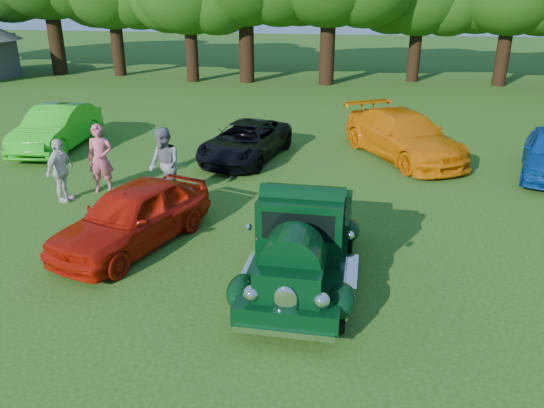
% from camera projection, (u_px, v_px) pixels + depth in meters
% --- Properties ---
extents(ground, '(120.00, 120.00, 0.00)m').
position_uv_depth(ground, '(245.00, 290.00, 9.74)').
color(ground, '#294E12').
rests_on(ground, ground).
extents(hero_pickup, '(2.12, 4.56, 1.78)m').
position_uv_depth(hero_pickup, '(303.00, 242.00, 9.86)').
color(hero_pickup, black).
rests_on(hero_pickup, ground).
extents(red_convertible, '(2.73, 4.28, 1.36)m').
position_uv_depth(red_convertible, '(133.00, 216.00, 11.23)').
color(red_convertible, '#B01507').
rests_on(red_convertible, ground).
extents(back_car_lime, '(1.99, 4.55, 1.45)m').
position_uv_depth(back_car_lime, '(57.00, 128.00, 18.12)').
color(back_car_lime, green).
rests_on(back_car_lime, ground).
extents(back_car_black, '(2.65, 4.53, 1.19)m').
position_uv_depth(back_car_black, '(246.00, 141.00, 17.06)').
color(back_car_black, black).
rests_on(back_car_black, ground).
extents(back_car_orange, '(4.42, 5.44, 1.48)m').
position_uv_depth(back_car_orange, '(404.00, 135.00, 17.14)').
color(back_car_orange, orange).
rests_on(back_car_orange, ground).
extents(spectator_pink, '(0.77, 0.61, 1.86)m').
position_uv_depth(spectator_pink, '(101.00, 159.00, 14.15)').
color(spectator_pink, '#D25670').
rests_on(spectator_pink, ground).
extents(spectator_grey, '(1.18, 1.17, 1.92)m').
position_uv_depth(spectator_grey, '(165.00, 165.00, 13.56)').
color(spectator_grey, gray).
rests_on(spectator_grey, ground).
extents(spectator_white, '(0.52, 1.01, 1.66)m').
position_uv_depth(spectator_white, '(60.00, 171.00, 13.55)').
color(spectator_white, silver).
rests_on(spectator_white, ground).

